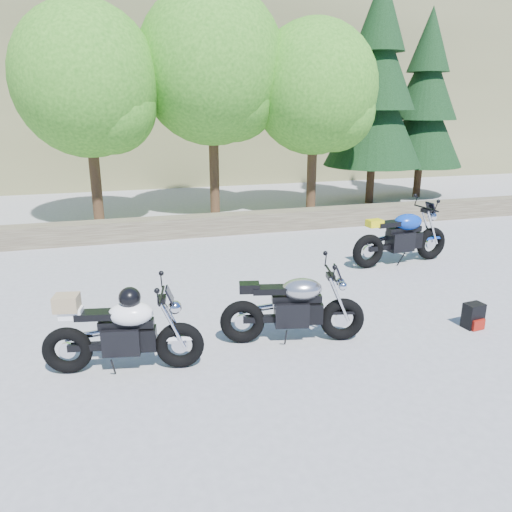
# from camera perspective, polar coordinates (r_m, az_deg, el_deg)

# --- Properties ---
(ground) EXTENTS (90.00, 90.00, 0.00)m
(ground) POSITION_cam_1_polar(r_m,az_deg,el_deg) (7.76, 0.59, -7.52)
(ground) COLOR gray
(ground) RESTS_ON ground
(stone_wall) EXTENTS (22.00, 0.55, 0.50)m
(stone_wall) POSITION_cam_1_polar(r_m,az_deg,el_deg) (12.78, -6.37, 3.49)
(stone_wall) COLOR brown
(stone_wall) RESTS_ON ground
(hillside) EXTENTS (80.00, 30.00, 15.00)m
(hillside) POSITION_cam_1_polar(r_m,az_deg,el_deg) (35.38, -8.25, 23.86)
(hillside) COLOR brown
(hillside) RESTS_ON ground
(tree_decid_left) EXTENTS (3.67, 3.67, 5.62)m
(tree_decid_left) POSITION_cam_1_polar(r_m,az_deg,el_deg) (13.92, -18.33, 17.93)
(tree_decid_left) COLOR #382314
(tree_decid_left) RESTS_ON ground
(tree_decid_mid) EXTENTS (4.08, 4.08, 6.24)m
(tree_decid_mid) POSITION_cam_1_polar(r_m,az_deg,el_deg) (14.62, -4.58, 20.21)
(tree_decid_mid) COLOR #382314
(tree_decid_mid) RESTS_ON ground
(tree_decid_right) EXTENTS (3.54, 3.54, 5.41)m
(tree_decid_right) POSITION_cam_1_polar(r_m,az_deg,el_deg) (14.85, 7.17, 17.99)
(tree_decid_right) COLOR #382314
(tree_decid_right) RESTS_ON ground
(conifer_near) EXTENTS (3.17, 3.17, 7.06)m
(conifer_near) POSITION_cam_1_polar(r_m,az_deg,el_deg) (17.07, 13.61, 18.14)
(conifer_near) COLOR #382314
(conifer_near) RESTS_ON ground
(conifer_far) EXTENTS (2.82, 2.82, 6.27)m
(conifer_far) POSITION_cam_1_polar(r_m,az_deg,el_deg) (18.72, 18.74, 16.35)
(conifer_far) COLOR #382314
(conifer_far) RESTS_ON ground
(silver_bike) EXTENTS (2.03, 0.72, 1.02)m
(silver_bike) POSITION_cam_1_polar(r_m,az_deg,el_deg) (6.99, 4.36, -5.98)
(silver_bike) COLOR black
(silver_bike) RESTS_ON ground
(white_bike) EXTENTS (1.99, 0.66, 1.10)m
(white_bike) POSITION_cam_1_polar(r_m,az_deg,el_deg) (6.44, -15.07, -8.23)
(white_bike) COLOR black
(white_bike) RESTS_ON ground
(blue_bike) EXTENTS (2.30, 0.73, 1.15)m
(blue_bike) POSITION_cam_1_polar(r_m,az_deg,el_deg) (10.78, 16.33, 2.05)
(blue_bike) COLOR black
(blue_bike) RESTS_ON ground
(backpack) EXTENTS (0.31, 0.27, 0.38)m
(backpack) POSITION_cam_1_polar(r_m,az_deg,el_deg) (8.18, 23.60, -6.31)
(backpack) COLOR black
(backpack) RESTS_ON ground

